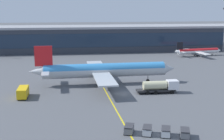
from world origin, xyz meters
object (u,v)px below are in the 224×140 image
Objects in this scene: baggage_cart_2 at (166,132)px; commuter_jet_far at (198,51)px; baggage_cart_0 at (129,129)px; fuel_tanker at (160,86)px; lavatory_truck at (23,92)px; main_airliner at (104,70)px; baggage_cart_1 at (147,130)px; baggage_cart_3 at (185,133)px.

commuter_jet_far reaches higher than baggage_cart_2.
baggage_cart_0 is at bearing 161.64° from baggage_cart_2.
fuel_tanker is 1.86× the size of lavatory_truck.
lavatory_truck is at bearing -153.20° from main_airliner.
baggage_cart_1 is 1.00× the size of baggage_cart_2.
commuter_jet_far is at bearing 60.07° from baggage_cart_0.
baggage_cart_3 is 91.17m from commuter_jet_far.
baggage_cart_0 is 1.00× the size of baggage_cart_1.
fuel_tanker reaches higher than baggage_cart_3.
baggage_cart_0 is 1.00× the size of baggage_cart_2.
baggage_cart_2 is 3.20m from baggage_cart_3.
fuel_tanker is at bearing -120.96° from commuter_jet_far.
baggage_cart_3 is (-3.56, -27.39, -0.96)m from fuel_tanker.
baggage_cart_0 is at bearing 161.64° from baggage_cart_1.
baggage_cart_3 is at bearing -75.75° from main_airliner.
baggage_cart_1 is (24.77, -25.69, -0.64)m from lavatory_truck.
commuter_jet_far reaches higher than baggage_cart_0.
baggage_cart_0 and baggage_cart_3 have the same top height.
commuter_jet_far is (67.94, 55.56, 0.81)m from lavatory_truck.
main_airliner is at bearing 140.46° from fuel_tanker.
lavatory_truck is at bearing 179.46° from fuel_tanker.
fuel_tanker is 0.46× the size of commuter_jet_far.
commuter_jet_far is (43.17, 81.25, 1.45)m from baggage_cart_1.
lavatory_truck is (-34.41, 0.32, -0.32)m from fuel_tanker.
fuel_tanker is 27.16m from baggage_cart_1.
fuel_tanker is at bearing -0.54° from lavatory_truck.
fuel_tanker is at bearing 62.52° from baggage_cart_0.
main_airliner is 17.41m from fuel_tanker.
lavatory_truck is 35.70m from baggage_cart_1.
fuel_tanker is 27.63m from baggage_cart_3.
baggage_cart_1 is 3.20m from baggage_cart_2.
baggage_cart_1 and baggage_cart_3 have the same top height.
fuel_tanker is at bearing 69.20° from baggage_cart_1.
main_airliner is at bearing -136.21° from commuter_jet_far.
lavatory_truck is 1.94× the size of baggage_cart_3.
baggage_cart_2 is at bearing -116.00° from commuter_jet_far.
baggage_cart_3 is at bearing -18.36° from baggage_cart_2.
commuter_jet_far is at bearing 65.99° from baggage_cart_3.
baggage_cart_0 is (0.63, -35.34, -3.31)m from main_airliner.
lavatory_truck reaches higher than baggage_cart_2.
lavatory_truck is 38.56m from baggage_cart_2.
fuel_tanker is 3.60× the size of baggage_cart_1.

